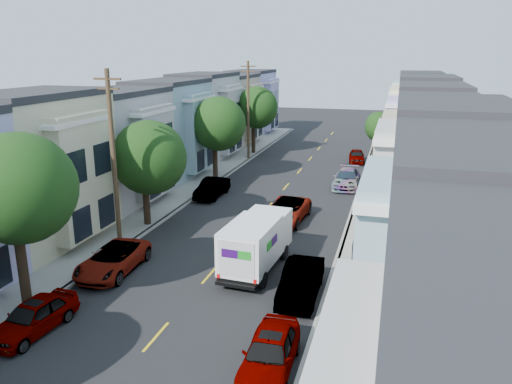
{
  "coord_description": "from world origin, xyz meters",
  "views": [
    {
      "loc": [
        8.62,
        -21.84,
        10.94
      ],
      "look_at": [
        0.13,
        8.19,
        2.2
      ],
      "focal_mm": 35.0,
      "sensor_mm": 36.0,
      "label": 1
    }
  ],
  "objects_px": {
    "parked_left_b": "(33,317)",
    "parked_left_d": "(212,188)",
    "parked_right_b": "(301,281)",
    "tree_c": "(148,158)",
    "utility_pole_near": "(114,161)",
    "parked_right_a": "(270,353)",
    "tree_e": "(256,108)",
    "parked_right_c": "(346,179)",
    "tree_b": "(18,189)",
    "fedex_truck": "(256,241)",
    "utility_pole_far": "(248,111)",
    "parked_left_c": "(113,260)",
    "tree_far_r": "(379,127)",
    "lead_sedan": "(286,211)",
    "tree_d": "(218,124)",
    "parked_right_d": "(357,156)"
  },
  "relations": [
    {
      "from": "lead_sedan",
      "to": "utility_pole_far",
      "type": "bearing_deg",
      "value": 117.57
    },
    {
      "from": "tree_b",
      "to": "tree_e",
      "type": "height_order",
      "value": "tree_b"
    },
    {
      "from": "tree_d",
      "to": "tree_c",
      "type": "bearing_deg",
      "value": -90.0
    },
    {
      "from": "parked_right_d",
      "to": "tree_b",
      "type": "bearing_deg",
      "value": -113.31
    },
    {
      "from": "utility_pole_near",
      "to": "fedex_truck",
      "type": "relative_size",
      "value": 1.73
    },
    {
      "from": "tree_b",
      "to": "lead_sedan",
      "type": "xyz_separation_m",
      "value": [
        8.22,
        14.63,
        -4.76
      ]
    },
    {
      "from": "tree_c",
      "to": "lead_sedan",
      "type": "distance_m",
      "value": 9.66
    },
    {
      "from": "tree_d",
      "to": "utility_pole_near",
      "type": "relative_size",
      "value": 0.74
    },
    {
      "from": "tree_e",
      "to": "tree_far_r",
      "type": "bearing_deg",
      "value": -1.28
    },
    {
      "from": "utility_pole_near",
      "to": "parked_right_a",
      "type": "xyz_separation_m",
      "value": [
        11.2,
        -8.9,
        -4.41
      ]
    },
    {
      "from": "tree_c",
      "to": "parked_right_a",
      "type": "relative_size",
      "value": 1.52
    },
    {
      "from": "utility_pole_far",
      "to": "tree_far_r",
      "type": "bearing_deg",
      "value": 11.54
    },
    {
      "from": "parked_left_b",
      "to": "utility_pole_far",
      "type": "bearing_deg",
      "value": 97.78
    },
    {
      "from": "tree_e",
      "to": "lead_sedan",
      "type": "xyz_separation_m",
      "value": [
        8.22,
        -21.72,
        -4.38
      ]
    },
    {
      "from": "lead_sedan",
      "to": "parked_right_b",
      "type": "xyz_separation_m",
      "value": [
        2.98,
        -10.3,
        0.02
      ]
    },
    {
      "from": "parked_right_b",
      "to": "tree_c",
      "type": "bearing_deg",
      "value": 146.85
    },
    {
      "from": "parked_left_b",
      "to": "parked_left_c",
      "type": "distance_m",
      "value": 5.97
    },
    {
      "from": "tree_e",
      "to": "parked_right_c",
      "type": "relative_size",
      "value": 1.52
    },
    {
      "from": "utility_pole_near",
      "to": "parked_right_c",
      "type": "height_order",
      "value": "utility_pole_near"
    },
    {
      "from": "parked_left_d",
      "to": "parked_right_d",
      "type": "height_order",
      "value": "parked_left_d"
    },
    {
      "from": "tree_b",
      "to": "tree_far_r",
      "type": "xyz_separation_m",
      "value": [
        13.2,
        36.06,
        -1.95
      ]
    },
    {
      "from": "parked_left_c",
      "to": "parked_right_a",
      "type": "xyz_separation_m",
      "value": [
        9.8,
        -5.86,
        0.05
      ]
    },
    {
      "from": "parked_left_b",
      "to": "parked_left_d",
      "type": "height_order",
      "value": "parked_left_d"
    },
    {
      "from": "tree_d",
      "to": "utility_pole_far",
      "type": "xyz_separation_m",
      "value": [
        0.0,
        9.27,
        0.17
      ]
    },
    {
      "from": "utility_pole_near",
      "to": "parked_left_d",
      "type": "bearing_deg",
      "value": 82.98
    },
    {
      "from": "tree_b",
      "to": "fedex_truck",
      "type": "height_order",
      "value": "tree_b"
    },
    {
      "from": "parked_right_b",
      "to": "parked_right_d",
      "type": "distance_m",
      "value": 30.49
    },
    {
      "from": "tree_d",
      "to": "utility_pole_far",
      "type": "relative_size",
      "value": 0.74
    },
    {
      "from": "tree_b",
      "to": "parked_right_b",
      "type": "bearing_deg",
      "value": 21.14
    },
    {
      "from": "parked_left_c",
      "to": "parked_right_b",
      "type": "distance_m",
      "value": 9.8
    },
    {
      "from": "utility_pole_far",
      "to": "parked_right_d",
      "type": "distance_m",
      "value": 12.16
    },
    {
      "from": "tree_b",
      "to": "tree_far_r",
      "type": "height_order",
      "value": "tree_b"
    },
    {
      "from": "tree_far_r",
      "to": "parked_left_d",
      "type": "distance_m",
      "value": 21.15
    },
    {
      "from": "lead_sedan",
      "to": "parked_right_d",
      "type": "bearing_deg",
      "value": 85.48
    },
    {
      "from": "tree_d",
      "to": "parked_right_d",
      "type": "xyz_separation_m",
      "value": [
        11.2,
        10.72,
        -4.33
      ]
    },
    {
      "from": "tree_b",
      "to": "parked_right_d",
      "type": "bearing_deg",
      "value": 72.16
    },
    {
      "from": "tree_far_r",
      "to": "parked_right_a",
      "type": "bearing_deg",
      "value": -93.04
    },
    {
      "from": "fedex_truck",
      "to": "parked_right_d",
      "type": "relative_size",
      "value": 1.44
    },
    {
      "from": "parked_right_c",
      "to": "fedex_truck",
      "type": "bearing_deg",
      "value": -99.46
    },
    {
      "from": "utility_pole_near",
      "to": "parked_left_d",
      "type": "distance_m",
      "value": 12.28
    },
    {
      "from": "tree_e",
      "to": "tree_d",
      "type": "bearing_deg",
      "value": -90.0
    },
    {
      "from": "utility_pole_near",
      "to": "fedex_truck",
      "type": "bearing_deg",
      "value": -4.68
    },
    {
      "from": "parked_left_c",
      "to": "parked_right_c",
      "type": "distance_m",
      "value": 22.58
    },
    {
      "from": "tree_far_r",
      "to": "parked_left_d",
      "type": "bearing_deg",
      "value": -124.25
    },
    {
      "from": "tree_e",
      "to": "utility_pole_near",
      "type": "height_order",
      "value": "utility_pole_near"
    },
    {
      "from": "utility_pole_far",
      "to": "parked_right_b",
      "type": "height_order",
      "value": "utility_pole_far"
    },
    {
      "from": "tree_far_r",
      "to": "lead_sedan",
      "type": "relative_size",
      "value": 0.96
    },
    {
      "from": "tree_c",
      "to": "lead_sedan",
      "type": "height_order",
      "value": "tree_c"
    },
    {
      "from": "tree_e",
      "to": "parked_right_c",
      "type": "bearing_deg",
      "value": -46.22
    },
    {
      "from": "tree_b",
      "to": "parked_left_b",
      "type": "distance_m",
      "value": 5.28
    }
  ]
}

